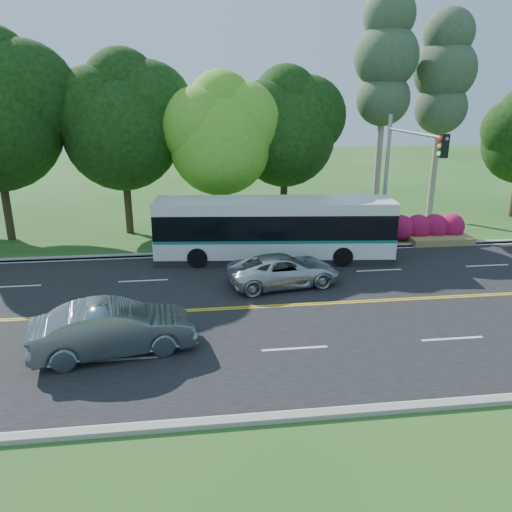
{
  "coord_description": "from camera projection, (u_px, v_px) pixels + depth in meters",
  "views": [
    {
      "loc": [
        -3.61,
        -17.88,
        8.02
      ],
      "look_at": [
        -1.09,
        2.0,
        1.47
      ],
      "focal_mm": 35.0,
      "sensor_mm": 36.0,
      "label": 1
    }
  ],
  "objects": [
    {
      "name": "ground",
      "position": [
        289.0,
        306.0,
        19.79
      ],
      "size": [
        120.0,
        120.0,
        0.0
      ],
      "primitive_type": "plane",
      "color": "#23511B",
      "rests_on": "ground"
    },
    {
      "name": "road",
      "position": [
        289.0,
        305.0,
        19.78
      ],
      "size": [
        60.0,
        14.0,
        0.02
      ],
      "primitive_type": "cube",
      "color": "black",
      "rests_on": "ground"
    },
    {
      "name": "curb_north",
      "position": [
        264.0,
        250.0,
        26.5
      ],
      "size": [
        60.0,
        0.3,
        0.15
      ],
      "primitive_type": "cube",
      "color": "gray",
      "rests_on": "ground"
    },
    {
      "name": "curb_south",
      "position": [
        341.0,
        413.0,
        13.02
      ],
      "size": [
        60.0,
        0.3,
        0.15
      ],
      "primitive_type": "cube",
      "color": "gray",
      "rests_on": "ground"
    },
    {
      "name": "grass_verge",
      "position": [
        259.0,
        241.0,
        28.26
      ],
      "size": [
        60.0,
        4.0,
        0.1
      ],
      "primitive_type": "cube",
      "color": "#23511B",
      "rests_on": "ground"
    },
    {
      "name": "lane_markings",
      "position": [
        287.0,
        305.0,
        19.77
      ],
      "size": [
        57.6,
        13.82,
        0.0
      ],
      "color": "gold",
      "rests_on": "road"
    },
    {
      "name": "tree_row",
      "position": [
        163.0,
        117.0,
        28.52
      ],
      "size": [
        44.7,
        9.1,
        13.84
      ],
      "color": "#312315",
      "rests_on": "ground"
    },
    {
      "name": "bougainvillea_hedge",
      "position": [
        388.0,
        229.0,
        28.11
      ],
      "size": [
        9.5,
        2.25,
        1.5
      ],
      "color": "maroon",
      "rests_on": "ground"
    },
    {
      "name": "traffic_signal",
      "position": [
        402.0,
        166.0,
        24.21
      ],
      "size": [
        0.42,
        6.1,
        7.0
      ],
      "color": "gray",
      "rests_on": "ground"
    },
    {
      "name": "transit_bus",
      "position": [
        274.0,
        230.0,
        24.81
      ],
      "size": [
        11.89,
        3.75,
        3.06
      ],
      "rotation": [
        0.0,
        0.0,
        -0.11
      ],
      "color": "silver",
      "rests_on": "road"
    },
    {
      "name": "sedan",
      "position": [
        114.0,
        328.0,
        15.94
      ],
      "size": [
        5.35,
        2.73,
        1.68
      ],
      "primitive_type": "imported",
      "rotation": [
        0.0,
        0.0,
        1.76
      ],
      "color": "slate",
      "rests_on": "road"
    },
    {
      "name": "suv",
      "position": [
        284.0,
        270.0,
        21.7
      ],
      "size": [
        5.16,
        3.0,
        1.35
      ],
      "primitive_type": "imported",
      "rotation": [
        0.0,
        0.0,
        1.73
      ],
      "color": "silver",
      "rests_on": "road"
    }
  ]
}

